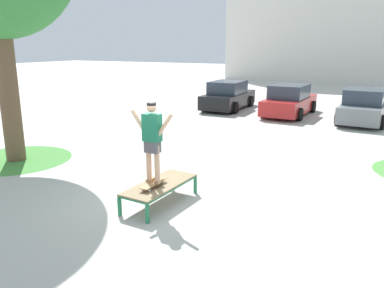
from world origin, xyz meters
name	(u,v)px	position (x,y,z in m)	size (l,w,h in m)	color
ground_plane	(157,200)	(0.00, 0.00, 0.00)	(120.00, 120.00, 0.00)	#B7B5AD
skate_box	(160,186)	(0.16, -0.13, 0.41)	(0.86, 1.94, 0.46)	#237A4C
skateboard	(153,183)	(0.15, -0.36, 0.54)	(0.21, 0.80, 0.09)	#9E754C
skater	(152,137)	(0.15, -0.36, 1.53)	(1.00, 0.28, 1.69)	tan
grass_patch_near_left	(17,159)	(-5.47, 0.70, 0.00)	(3.20, 3.20, 0.01)	#47893D
car_black	(228,96)	(-3.46, 12.53, 0.69)	(2.01, 4.25, 1.50)	black
car_red	(289,101)	(-0.07, 12.15, 0.69)	(2.04, 4.26, 1.50)	red
car_grey	(364,107)	(3.31, 11.88, 0.69)	(2.05, 4.27, 1.50)	slate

